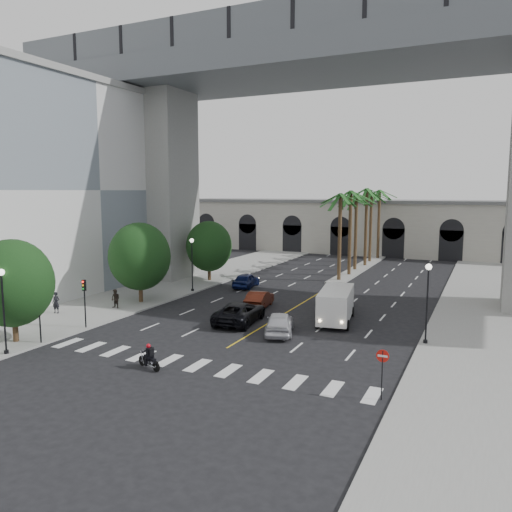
% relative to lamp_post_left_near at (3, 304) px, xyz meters
% --- Properties ---
extents(ground, '(140.00, 140.00, 0.00)m').
position_rel_lamp_post_left_near_xyz_m(ground, '(11.40, 5.00, -3.22)').
color(ground, black).
rests_on(ground, ground).
extents(sidewalk_left, '(8.00, 100.00, 0.15)m').
position_rel_lamp_post_left_near_xyz_m(sidewalk_left, '(-3.60, 20.00, -3.15)').
color(sidewalk_left, gray).
rests_on(sidewalk_left, ground).
extents(sidewalk_right, '(8.00, 100.00, 0.15)m').
position_rel_lamp_post_left_near_xyz_m(sidewalk_right, '(26.40, 20.00, -3.15)').
color(sidewalk_right, gray).
rests_on(sidewalk_right, ground).
extents(median, '(2.00, 24.00, 0.20)m').
position_rel_lamp_post_left_near_xyz_m(median, '(11.40, 43.00, -3.12)').
color(median, gray).
rests_on(median, ground).
extents(building_left, '(16.50, 32.50, 20.60)m').
position_rel_lamp_post_left_near_xyz_m(building_left, '(-15.60, 17.00, 7.09)').
color(building_left, silver).
rests_on(building_left, ground).
extents(pier_building, '(71.00, 10.50, 8.50)m').
position_rel_lamp_post_left_near_xyz_m(pier_building, '(11.40, 60.00, 1.04)').
color(pier_building, beige).
rests_on(pier_building, ground).
extents(bridge, '(75.00, 13.00, 26.00)m').
position_rel_lamp_post_left_near_xyz_m(bridge, '(14.82, 27.00, 15.29)').
color(bridge, gray).
rests_on(bridge, ground).
extents(palm_a, '(3.20, 3.20, 10.30)m').
position_rel_lamp_post_left_near_xyz_m(palm_a, '(11.40, 33.00, 5.88)').
color(palm_a, '#47331E').
rests_on(palm_a, ground).
extents(palm_b, '(3.20, 3.20, 10.60)m').
position_rel_lamp_post_left_near_xyz_m(palm_b, '(11.50, 37.00, 6.15)').
color(palm_b, '#47331E').
rests_on(palm_b, ground).
extents(palm_c, '(3.20, 3.20, 10.10)m').
position_rel_lamp_post_left_near_xyz_m(palm_c, '(11.20, 41.00, 5.69)').
color(palm_c, '#47331E').
rests_on(palm_c, ground).
extents(palm_d, '(3.20, 3.20, 10.90)m').
position_rel_lamp_post_left_near_xyz_m(palm_d, '(11.55, 45.00, 6.43)').
color(palm_d, '#47331E').
rests_on(palm_d, ground).
extents(palm_e, '(3.20, 3.20, 10.40)m').
position_rel_lamp_post_left_near_xyz_m(palm_e, '(11.30, 49.00, 5.97)').
color(palm_e, '#47331E').
rests_on(palm_e, ground).
extents(palm_f, '(3.20, 3.20, 10.70)m').
position_rel_lamp_post_left_near_xyz_m(palm_f, '(11.60, 53.00, 6.24)').
color(palm_f, '#47331E').
rests_on(palm_f, ground).
extents(street_tree_near, '(5.20, 5.20, 6.89)m').
position_rel_lamp_post_left_near_xyz_m(street_tree_near, '(-1.60, 2.00, 0.80)').
color(street_tree_near, '#382616').
rests_on(street_tree_near, ground).
extents(street_tree_mid, '(5.44, 5.44, 7.21)m').
position_rel_lamp_post_left_near_xyz_m(street_tree_mid, '(-1.60, 15.00, 0.99)').
color(street_tree_mid, '#382616').
rests_on(street_tree_mid, ground).
extents(street_tree_far, '(5.04, 5.04, 6.68)m').
position_rel_lamp_post_left_near_xyz_m(street_tree_far, '(-1.60, 27.00, 0.68)').
color(street_tree_far, '#382616').
rests_on(street_tree_far, ground).
extents(lamp_post_left_near, '(0.40, 0.40, 5.35)m').
position_rel_lamp_post_left_near_xyz_m(lamp_post_left_near, '(0.00, 0.00, 0.00)').
color(lamp_post_left_near, black).
rests_on(lamp_post_left_near, ground).
extents(lamp_post_left_far, '(0.40, 0.40, 5.35)m').
position_rel_lamp_post_left_near_xyz_m(lamp_post_left_far, '(0.00, 21.00, 0.00)').
color(lamp_post_left_far, black).
rests_on(lamp_post_left_far, ground).
extents(lamp_post_right, '(0.40, 0.40, 5.35)m').
position_rel_lamp_post_left_near_xyz_m(lamp_post_right, '(22.80, 13.00, 0.00)').
color(lamp_post_right, black).
rests_on(lamp_post_right, ground).
extents(traffic_signal_near, '(0.25, 0.18, 3.65)m').
position_rel_lamp_post_left_near_xyz_m(traffic_signal_near, '(0.10, 2.50, -0.71)').
color(traffic_signal_near, black).
rests_on(traffic_signal_near, ground).
extents(traffic_signal_far, '(0.25, 0.18, 3.65)m').
position_rel_lamp_post_left_near_xyz_m(traffic_signal_far, '(0.10, 6.50, -0.71)').
color(traffic_signal_far, black).
rests_on(traffic_signal_far, ground).
extents(motorcycle_rider, '(1.92, 0.82, 1.45)m').
position_rel_lamp_post_left_near_xyz_m(motorcycle_rider, '(9.25, 1.88, -2.57)').
color(motorcycle_rider, black).
rests_on(motorcycle_rider, ground).
extents(car_a, '(3.20, 4.96, 1.57)m').
position_rel_lamp_post_left_near_xyz_m(car_a, '(13.22, 11.41, -2.44)').
color(car_a, silver).
rests_on(car_a, ground).
extents(car_b, '(2.23, 4.62, 1.46)m').
position_rel_lamp_post_left_near_xyz_m(car_b, '(8.64, 17.98, -2.49)').
color(car_b, '#4F1C0F').
rests_on(car_b, ground).
extents(car_c, '(3.22, 6.01, 1.60)m').
position_rel_lamp_post_left_near_xyz_m(car_c, '(9.36, 12.85, -2.42)').
color(car_c, black).
rests_on(car_c, ground).
extents(car_d, '(2.42, 5.10, 1.44)m').
position_rel_lamp_post_left_near_xyz_m(car_d, '(14.68, 20.50, -2.50)').
color(car_d, slate).
rests_on(car_d, ground).
extents(car_e, '(2.22, 4.56, 1.50)m').
position_rel_lamp_post_left_near_xyz_m(car_e, '(3.65, 25.54, -2.47)').
color(car_e, '#101A4D').
rests_on(car_e, ground).
extents(cargo_van, '(3.18, 6.22, 2.53)m').
position_rel_lamp_post_left_near_xyz_m(cargo_van, '(15.91, 16.07, -1.81)').
color(cargo_van, silver).
rests_on(cargo_van, ground).
extents(pedestrian_a, '(0.70, 0.54, 1.72)m').
position_rel_lamp_post_left_near_xyz_m(pedestrian_a, '(-5.15, 8.72, -2.21)').
color(pedestrian_a, black).
rests_on(pedestrian_a, sidewalk_left).
extents(pedestrian_b, '(0.82, 0.66, 1.60)m').
position_rel_lamp_post_left_near_xyz_m(pedestrian_b, '(-1.96, 12.09, -2.27)').
color(pedestrian_b, black).
rests_on(pedestrian_b, sidewalk_left).
extents(do_not_enter_sign, '(0.61, 0.06, 2.49)m').
position_rel_lamp_post_left_near_xyz_m(do_not_enter_sign, '(21.90, 3.17, -1.41)').
color(do_not_enter_sign, black).
rests_on(do_not_enter_sign, ground).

